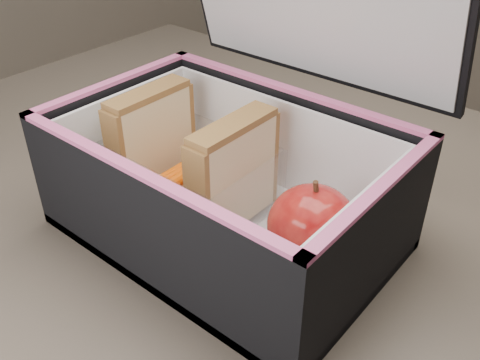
% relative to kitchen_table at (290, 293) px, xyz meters
% --- Properties ---
extents(kitchen_table, '(1.20, 0.80, 0.75)m').
position_rel_kitchen_table_xyz_m(kitchen_table, '(0.00, 0.00, 0.00)').
color(kitchen_table, brown).
rests_on(kitchen_table, ground).
extents(lunch_bag, '(0.32, 0.27, 0.32)m').
position_rel_kitchen_table_xyz_m(lunch_bag, '(-0.05, -0.04, 0.16)').
color(lunch_bag, black).
rests_on(lunch_bag, kitchen_table).
extents(plastic_tub, '(0.16, 0.11, 0.07)m').
position_rel_kitchen_table_xyz_m(plastic_tub, '(-0.10, -0.04, 0.14)').
color(plastic_tub, white).
rests_on(plastic_tub, lunch_bag).
extents(sandwich_left, '(0.03, 0.10, 0.11)m').
position_rel_kitchen_table_xyz_m(sandwich_left, '(-0.16, -0.04, 0.16)').
color(sandwich_left, '#E5C489').
rests_on(sandwich_left, plastic_tub).
extents(sandwich_right, '(0.03, 0.10, 0.11)m').
position_rel_kitchen_table_xyz_m(sandwich_right, '(-0.05, -0.04, 0.16)').
color(sandwich_right, '#E5C489').
rests_on(sandwich_right, plastic_tub).
extents(carrot_sticks, '(0.05, 0.15, 0.03)m').
position_rel_kitchen_table_xyz_m(carrot_sticks, '(-0.11, -0.05, 0.13)').
color(carrot_sticks, '#D25B0A').
rests_on(carrot_sticks, plastic_tub).
extents(paper_napkin, '(0.09, 0.09, 0.01)m').
position_rel_kitchen_table_xyz_m(paper_napkin, '(0.04, -0.05, 0.11)').
color(paper_napkin, white).
rests_on(paper_napkin, lunch_bag).
extents(red_apple, '(0.08, 0.08, 0.08)m').
position_rel_kitchen_table_xyz_m(red_apple, '(0.05, -0.05, 0.15)').
color(red_apple, '#820209').
rests_on(red_apple, paper_napkin).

